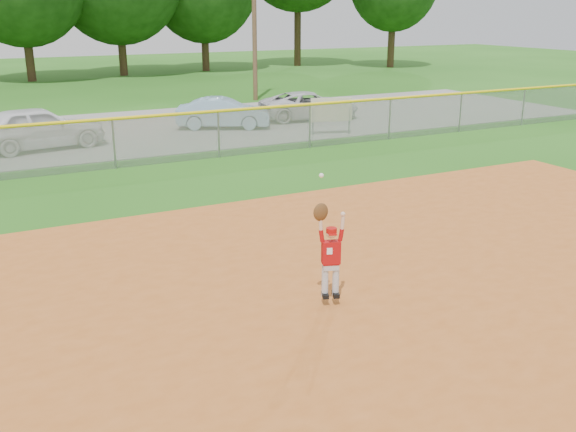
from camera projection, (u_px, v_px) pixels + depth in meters
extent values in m
plane|color=#235E15|center=(249.00, 293.00, 10.86)|extent=(120.00, 120.00, 0.00)
cube|color=#AE571F|center=(341.00, 379.00, 8.31)|extent=(24.00, 16.00, 0.04)
cube|color=gray|center=(81.00, 135.00, 24.43)|extent=(44.00, 10.00, 0.03)
imported|color=white|center=(38.00, 128.00, 21.66)|extent=(4.52, 2.38, 1.47)
imported|color=#81A6C0|center=(223.00, 113.00, 25.55)|extent=(3.86, 2.72, 1.21)
imported|color=silver|center=(309.00, 105.00, 27.64)|extent=(4.47, 2.49, 1.18)
cylinder|color=gray|center=(313.00, 122.00, 24.11)|extent=(0.05, 0.05, 1.06)
cylinder|color=gray|center=(349.00, 121.00, 24.36)|extent=(0.05, 0.05, 1.06)
cube|color=#F6E9C9|center=(331.00, 110.00, 24.10)|extent=(1.54, 0.49, 0.89)
cube|color=gray|center=(114.00, 144.00, 19.11)|extent=(40.00, 0.03, 1.50)
cylinder|color=yellow|center=(112.00, 119.00, 18.88)|extent=(40.00, 0.10, 0.10)
cylinder|color=gray|center=(114.00, 144.00, 19.11)|extent=(0.06, 0.06, 1.50)
cylinder|color=gray|center=(219.00, 135.00, 20.55)|extent=(0.06, 0.06, 1.50)
cylinder|color=gray|center=(310.00, 126.00, 21.98)|extent=(0.06, 0.06, 1.50)
cylinder|color=gray|center=(390.00, 119.00, 23.42)|extent=(0.06, 0.06, 1.50)
cylinder|color=gray|center=(460.00, 113.00, 24.85)|extent=(0.06, 0.06, 1.50)
cylinder|color=gray|center=(523.00, 107.00, 26.29)|extent=(0.06, 0.06, 1.50)
cylinder|color=#4C3823|center=(254.00, 11.00, 32.44)|extent=(0.24, 0.24, 9.00)
cylinder|color=#422D1C|center=(28.00, 45.00, 41.88)|extent=(0.56, 0.56, 4.64)
cylinder|color=#422D1C|center=(122.00, 40.00, 45.61)|extent=(0.56, 0.56, 4.89)
cylinder|color=#422D1C|center=(205.00, 39.00, 49.00)|extent=(0.56, 0.56, 4.78)
cylinder|color=#422D1C|center=(298.00, 29.00, 53.26)|extent=(0.56, 0.56, 5.99)
cylinder|color=#422D1C|center=(392.00, 38.00, 52.02)|extent=(0.56, 0.56, 4.69)
cylinder|color=silver|center=(325.00, 282.00, 10.26)|extent=(0.14, 0.14, 0.49)
cylinder|color=silver|center=(336.00, 282.00, 10.28)|extent=(0.14, 0.14, 0.49)
cube|color=black|center=(325.00, 295.00, 10.30)|extent=(0.16, 0.22, 0.07)
cube|color=black|center=(336.00, 294.00, 10.32)|extent=(0.16, 0.22, 0.07)
cube|color=silver|center=(331.00, 266.00, 10.19)|extent=(0.28, 0.21, 0.10)
cube|color=maroon|center=(331.00, 263.00, 10.17)|extent=(0.30, 0.22, 0.04)
cube|color=#A40B0D|center=(331.00, 252.00, 10.11)|extent=(0.33, 0.24, 0.37)
cube|color=white|center=(330.00, 251.00, 10.02)|extent=(0.08, 0.03, 0.11)
sphere|color=beige|center=(331.00, 233.00, 10.02)|extent=(0.21, 0.21, 0.17)
cylinder|color=#AA0D0A|center=(331.00, 230.00, 10.00)|extent=(0.21, 0.21, 0.08)
cube|color=#AA0D0A|center=(333.00, 234.00, 9.93)|extent=(0.15, 0.13, 0.02)
cylinder|color=#A40B0D|center=(322.00, 236.00, 10.01)|extent=(0.11, 0.10, 0.20)
cylinder|color=beige|center=(321.00, 223.00, 9.94)|extent=(0.09, 0.08, 0.22)
ellipsoid|color=#4C2D14|center=(321.00, 212.00, 9.88)|extent=(0.28, 0.19, 0.29)
sphere|color=white|center=(321.00, 175.00, 9.70)|extent=(0.09, 0.09, 0.07)
cylinder|color=#A40B0D|center=(341.00, 235.00, 10.05)|extent=(0.11, 0.10, 0.20)
cylinder|color=beige|center=(343.00, 222.00, 9.99)|extent=(0.09, 0.08, 0.22)
sphere|color=beige|center=(343.00, 214.00, 9.94)|extent=(0.10, 0.10, 0.08)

